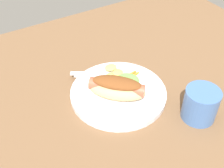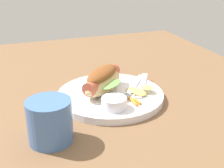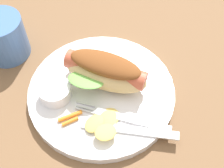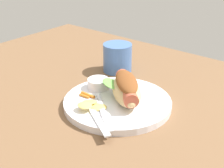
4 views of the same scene
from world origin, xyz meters
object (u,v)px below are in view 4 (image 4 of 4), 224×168
at_px(drinking_cup, 117,58).
at_px(knife, 96,116).
at_px(sauce_ramekin, 98,84).
at_px(hot_dog, 126,88).
at_px(carrot_garnish, 87,95).
at_px(fork, 103,112).
at_px(chips_pile, 91,105).
at_px(plate, 117,103).

bearing_deg(drinking_cup, knife, -60.79).
distance_m(sauce_ramekin, knife, 0.14).
distance_m(hot_dog, carrot_garnish, 0.10).
xyz_separation_m(fork, drinking_cup, (-0.14, 0.23, 0.02)).
bearing_deg(carrot_garnish, knife, -35.05).
distance_m(fork, drinking_cup, 0.27).
xyz_separation_m(sauce_ramekin, drinking_cup, (-0.05, 0.14, 0.01)).
height_order(sauce_ramekin, chips_pile, sauce_ramekin).
bearing_deg(carrot_garnish, sauce_ramekin, 98.88).
distance_m(hot_dog, drinking_cup, 0.21).
xyz_separation_m(knife, drinking_cup, (-0.14, 0.25, 0.02)).
distance_m(fork, knife, 0.02).
bearing_deg(chips_pile, sauce_ramekin, 122.06).
relative_size(plate, carrot_garnish, 6.26).
xyz_separation_m(hot_dog, chips_pile, (-0.04, -0.08, -0.02)).
xyz_separation_m(carrot_garnish, drinking_cup, (-0.06, 0.20, 0.02)).
bearing_deg(chips_pile, drinking_cup, 114.92).
height_order(plate, carrot_garnish, carrot_garnish).
relative_size(chips_pile, drinking_cup, 0.87).
height_order(hot_dog, carrot_garnish, hot_dog).
distance_m(plate, sauce_ramekin, 0.08).
bearing_deg(fork, hot_dog, -51.01).
relative_size(plate, fork, 1.94).
bearing_deg(hot_dog, knife, 133.50).
distance_m(plate, chips_pile, 0.07).
xyz_separation_m(sauce_ramekin, knife, (0.09, -0.11, -0.01)).
bearing_deg(chips_pile, fork, -2.46).
bearing_deg(chips_pile, hot_dog, 65.86).
height_order(plate, knife, knife).
xyz_separation_m(plate, hot_dog, (0.01, 0.01, 0.04)).
bearing_deg(plate, fork, -78.53).
relative_size(plate, knife, 1.64).
distance_m(sauce_ramekin, carrot_garnish, 0.05).
relative_size(chips_pile, carrot_garnish, 1.79).
height_order(plate, chips_pile, chips_pile).
xyz_separation_m(hot_dog, fork, (0.00, -0.08, -0.03)).
distance_m(carrot_garnish, drinking_cup, 0.21).
relative_size(hot_dog, fork, 1.14).
distance_m(hot_dog, chips_pile, 0.09).
relative_size(hot_dog, sauce_ramekin, 2.76).
xyz_separation_m(sauce_ramekin, fork, (0.09, -0.09, -0.01)).
relative_size(plate, sauce_ramekin, 4.67).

